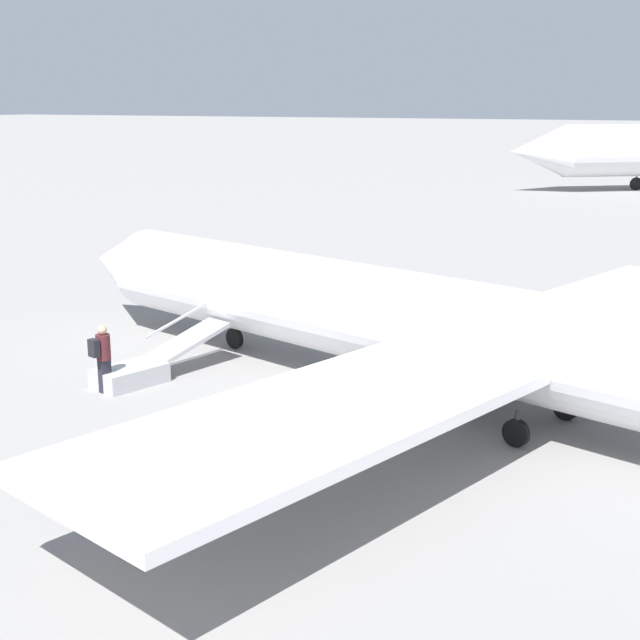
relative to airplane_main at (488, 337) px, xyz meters
name	(u,v)px	position (x,y,z in m)	size (l,w,h in m)	color
ground_plane	(452,408)	(0.87, -0.26, -1.92)	(600.00, 600.00, 0.00)	gray
airplane_main	(488,337)	(0.00, 0.00, 0.00)	(29.17, 22.66, 6.44)	white
boarding_stairs	(142,368)	(8.81, 1.29, -1.56)	(2.11, 4.13, 1.63)	#B2B2B7
passenger	(102,354)	(9.11, 2.46, -0.92)	(0.42, 0.57, 1.74)	#23232D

